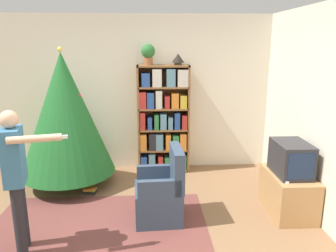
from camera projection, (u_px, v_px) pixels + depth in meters
ground_plane at (128, 241)px, 3.63m from camera, size 14.00×14.00×0.00m
wall_back at (135, 94)px, 5.57m from camera, size 8.00×0.10×2.60m
area_rug at (97, 233)px, 3.78m from camera, size 2.59×1.87×0.01m
bookshelf at (163, 120)px, 5.46m from camera, size 0.85×0.33×1.79m
tv_stand at (288, 193)px, 4.20m from camera, size 0.50×0.81×0.53m
television at (291, 158)px, 4.08m from camera, size 0.39×0.57×0.41m
game_remote at (286, 181)px, 3.89m from camera, size 0.04×0.12×0.02m
christmas_tree at (65, 114)px, 4.81m from camera, size 1.40×1.40×2.09m
armchair at (161, 195)px, 4.02m from camera, size 0.60×0.59×0.92m
standing_person at (16, 172)px, 3.25m from camera, size 0.69×0.46×1.51m
potted_plant at (148, 53)px, 5.19m from camera, size 0.22×0.22×0.33m
table_lamp at (178, 59)px, 5.23m from camera, size 0.20×0.20×0.18m
book_pile_near_tree at (90, 190)px, 4.79m from camera, size 0.22×0.18×0.09m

